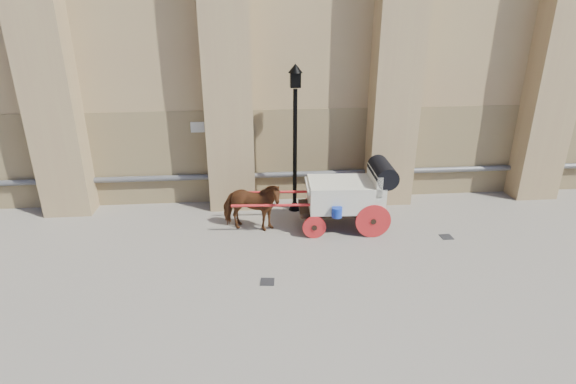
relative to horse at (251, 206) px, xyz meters
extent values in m
plane|color=slate|center=(0.44, -1.79, -0.74)|extent=(90.00, 90.00, 0.00)
cube|color=olive|center=(2.44, 2.36, 0.76)|extent=(44.00, 0.35, 3.00)
cylinder|color=#59595B|center=(2.44, 2.09, 0.16)|extent=(42.00, 0.18, 0.18)
cube|color=beige|center=(-1.56, 2.18, 1.76)|extent=(0.42, 0.04, 0.32)
imported|color=brown|center=(0.00, 0.00, 0.00)|extent=(1.89, 1.21, 1.48)
cube|color=black|center=(2.54, -0.02, -0.15)|extent=(2.42, 1.20, 0.13)
cube|color=beige|center=(2.65, -0.03, 0.28)|extent=(2.11, 1.45, 0.75)
cube|color=beige|center=(3.45, -0.07, 0.71)|extent=(0.24, 1.35, 0.59)
cube|color=beige|center=(1.74, 0.02, 0.55)|extent=(0.44, 1.20, 0.11)
cylinder|color=black|center=(3.67, -0.08, 0.93)|extent=(0.68, 1.37, 0.60)
cylinder|color=red|center=(3.31, -0.73, -0.25)|extent=(0.97, 0.12, 0.97)
cylinder|color=red|center=(3.38, 0.60, -0.25)|extent=(0.97, 0.12, 0.97)
cylinder|color=red|center=(1.70, -0.64, -0.42)|extent=(0.65, 0.10, 0.64)
cylinder|color=red|center=(1.77, 0.69, -0.42)|extent=(0.65, 0.10, 0.64)
cylinder|color=red|center=(0.74, -0.41, 0.18)|extent=(2.58, 0.22, 0.08)
cylinder|color=red|center=(0.80, 0.56, 0.18)|extent=(2.58, 0.22, 0.08)
cylinder|color=#1334AD|center=(2.28, -0.76, 0.07)|extent=(0.28, 0.28, 0.28)
cylinder|color=black|center=(1.36, 1.32, 1.14)|extent=(0.13, 0.13, 3.76)
cone|color=black|center=(1.36, 1.32, -0.55)|extent=(0.38, 0.38, 0.38)
cube|color=black|center=(1.36, 1.32, 3.28)|extent=(0.29, 0.29, 0.44)
cone|color=black|center=(1.36, 1.32, 3.59)|extent=(0.42, 0.42, 0.25)
cube|color=black|center=(0.31, -2.71, -0.73)|extent=(0.35, 0.35, 0.01)
cube|color=black|center=(5.36, -0.93, -0.73)|extent=(0.33, 0.33, 0.01)
camera|label=1|loc=(0.00, -11.54, 5.04)|focal=28.00mm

